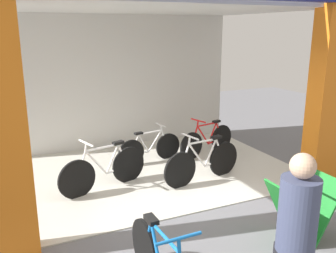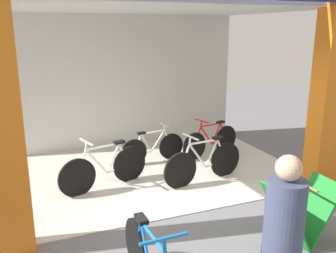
# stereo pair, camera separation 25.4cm
# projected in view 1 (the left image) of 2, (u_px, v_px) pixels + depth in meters

# --- Properties ---
(ground_plane) EXTENTS (19.10, 19.10, 0.00)m
(ground_plane) POSITION_uv_depth(u_px,v_px,m) (194.00, 214.00, 5.57)
(ground_plane) COLOR slate
(ground_plane) RESTS_ON ground
(shop_facade) EXTENTS (5.75, 4.10, 3.91)m
(shop_facade) POSITION_uv_depth(u_px,v_px,m) (148.00, 66.00, 6.67)
(shop_facade) COLOR beige
(shop_facade) RESTS_ON ground
(bicycle_inside_0) EXTENTS (1.64, 0.57, 0.93)m
(bicycle_inside_0) POSITION_uv_depth(u_px,v_px,m) (104.00, 169.00, 6.34)
(bicycle_inside_0) COLOR black
(bicycle_inside_0) RESTS_ON ground
(bicycle_inside_1) EXTENTS (1.44, 0.40, 0.79)m
(bicycle_inside_1) POSITION_uv_depth(u_px,v_px,m) (150.00, 148.00, 7.65)
(bicycle_inside_1) COLOR black
(bicycle_inside_1) RESTS_ON ground
(bicycle_inside_2) EXTENTS (1.52, 0.51, 0.86)m
(bicycle_inside_2) POSITION_uv_depth(u_px,v_px,m) (207.00, 141.00, 8.08)
(bicycle_inside_2) COLOR black
(bicycle_inside_2) RESTS_ON ground
(bicycle_inside_3) EXTENTS (1.68, 0.46, 0.93)m
(bicycle_inside_3) POSITION_uv_depth(u_px,v_px,m) (203.00, 162.00, 6.68)
(bicycle_inside_3) COLOR black
(bicycle_inside_3) RESTS_ON ground
(sandwich_board_sign) EXTENTS (0.90, 0.55, 0.86)m
(sandwich_board_sign) POSITION_uv_depth(u_px,v_px,m) (302.00, 210.00, 4.80)
(sandwich_board_sign) COLOR #197226
(sandwich_board_sign) RESTS_ON ground
(pedestrian_0) EXTENTS (0.41, 0.41, 1.73)m
(pedestrian_0) POSITION_uv_depth(u_px,v_px,m) (295.00, 243.00, 3.24)
(pedestrian_0) COLOR black
(pedestrian_0) RESTS_ON ground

